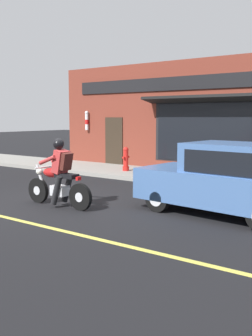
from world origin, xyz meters
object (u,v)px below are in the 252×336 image
(motorcycle_with_rider, at_px, (59,178))
(car_hatchback, at_px, (225,180))
(traffic_cone, at_px, (224,168))
(fire_hydrant, at_px, (126,159))

(motorcycle_with_rider, relative_size, car_hatchback, 0.52)
(car_hatchback, relative_size, traffic_cone, 6.52)
(motorcycle_with_rider, xyz_separation_m, fire_hydrant, (5.17, 1.81, -0.11))
(car_hatchback, relative_size, fire_hydrant, 4.45)
(traffic_cone, height_order, fire_hydrant, fire_hydrant)
(fire_hydrant, bearing_deg, traffic_cone, -78.28)
(car_hatchback, height_order, fire_hydrant, car_hatchback)
(motorcycle_with_rider, height_order, car_hatchback, motorcycle_with_rider)
(car_hatchback, distance_m, traffic_cone, 4.73)
(car_hatchback, xyz_separation_m, fire_hydrant, (3.64, 5.30, -0.19))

